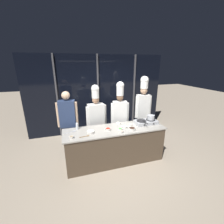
% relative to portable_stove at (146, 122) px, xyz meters
% --- Properties ---
extents(ground_plane, '(24.00, 24.00, 0.00)m').
position_rel_portable_stove_xyz_m(ground_plane, '(-0.88, -0.06, -0.94)').
color(ground_plane, gray).
extents(window_wall_back, '(4.78, 0.09, 2.70)m').
position_rel_portable_stove_xyz_m(window_wall_back, '(-0.88, 1.86, 0.41)').
color(window_wall_back, black).
rests_on(window_wall_back, ground_plane).
extents(demo_counter, '(2.47, 0.72, 0.90)m').
position_rel_portable_stove_xyz_m(demo_counter, '(-0.88, -0.06, -0.50)').
color(demo_counter, '#4C3D2D').
rests_on(demo_counter, ground_plane).
extents(portable_stove, '(0.59, 0.33, 0.10)m').
position_rel_portable_stove_xyz_m(portable_stove, '(0.00, 0.00, 0.00)').
color(portable_stove, '#B2B5BA').
rests_on(portable_stove, demo_counter).
extents(frying_pan, '(0.25, 0.44, 0.05)m').
position_rel_portable_stove_xyz_m(frying_pan, '(-0.13, -0.00, 0.07)').
color(frying_pan, '#232326').
rests_on(frying_pan, portable_stove).
extents(stock_pot, '(0.21, 0.19, 0.12)m').
position_rel_portable_stove_xyz_m(stock_pot, '(0.13, 0.00, 0.12)').
color(stock_pot, '#B7BABF').
rests_on(stock_pot, portable_stove).
extents(squeeze_bottle_clear, '(0.06, 0.06, 0.19)m').
position_rel_portable_stove_xyz_m(squeeze_bottle_clear, '(-1.75, 0.17, 0.04)').
color(squeeze_bottle_clear, white).
rests_on(squeeze_bottle_clear, demo_counter).
extents(prep_bowl_noodles, '(0.12, 0.12, 0.03)m').
position_rel_portable_stove_xyz_m(prep_bowl_noodles, '(-0.69, 0.20, -0.03)').
color(prep_bowl_noodles, silver).
rests_on(prep_bowl_noodles, demo_counter).
extents(prep_bowl_onion, '(0.15, 0.15, 0.05)m').
position_rel_portable_stove_xyz_m(prep_bowl_onion, '(-0.65, -0.08, -0.02)').
color(prep_bowl_onion, silver).
rests_on(prep_bowl_onion, demo_counter).
extents(prep_bowl_chili_flakes, '(0.14, 0.14, 0.05)m').
position_rel_portable_stove_xyz_m(prep_bowl_chili_flakes, '(-1.06, -0.09, -0.02)').
color(prep_bowl_chili_flakes, silver).
rests_on(prep_bowl_chili_flakes, demo_counter).
extents(prep_bowl_bean_sprouts, '(0.11, 0.11, 0.06)m').
position_rel_portable_stove_xyz_m(prep_bowl_bean_sprouts, '(-0.46, -0.03, -0.02)').
color(prep_bowl_bean_sprouts, silver).
rests_on(prep_bowl_bean_sprouts, demo_counter).
extents(prep_bowl_rice, '(0.17, 0.17, 0.06)m').
position_rel_portable_stove_xyz_m(prep_bowl_rice, '(-1.48, -0.13, -0.02)').
color(prep_bowl_rice, silver).
rests_on(prep_bowl_rice, demo_counter).
extents(prep_bowl_shrimp, '(0.10, 0.10, 0.05)m').
position_rel_portable_stove_xyz_m(prep_bowl_shrimp, '(-0.80, -0.31, -0.02)').
color(prep_bowl_shrimp, silver).
rests_on(prep_bowl_shrimp, demo_counter).
extents(prep_bowl_mushrooms, '(0.10, 0.10, 0.05)m').
position_rel_portable_stove_xyz_m(prep_bowl_mushrooms, '(-1.91, -0.26, -0.02)').
color(prep_bowl_mushrooms, silver).
rests_on(prep_bowl_mushrooms, demo_counter).
extents(prep_bowl_scallions, '(0.11, 0.11, 0.05)m').
position_rel_portable_stove_xyz_m(prep_bowl_scallions, '(-0.78, -0.18, -0.02)').
color(prep_bowl_scallions, silver).
rests_on(prep_bowl_scallions, demo_counter).
extents(prep_bowl_soy_glaze, '(0.17, 0.17, 0.05)m').
position_rel_portable_stove_xyz_m(prep_bowl_soy_glaze, '(-0.50, -0.23, -0.02)').
color(prep_bowl_soy_glaze, silver).
rests_on(prep_bowl_soy_glaze, demo_counter).
extents(serving_spoon_slotted, '(0.28, 0.11, 0.02)m').
position_rel_portable_stove_xyz_m(serving_spoon_slotted, '(-1.87, 0.06, -0.04)').
color(serving_spoon_slotted, '#B2B5BA').
rests_on(serving_spoon_slotted, demo_counter).
extents(serving_spoon_solid, '(0.23, 0.07, 0.02)m').
position_rel_portable_stove_xyz_m(serving_spoon_solid, '(-1.60, -0.26, -0.04)').
color(serving_spoon_solid, olive).
rests_on(serving_spoon_solid, demo_counter).
extents(person_guest, '(0.52, 0.26, 1.77)m').
position_rel_portable_stove_xyz_m(person_guest, '(-1.95, 0.53, 0.14)').
color(person_guest, '#2D3856').
rests_on(person_guest, ground_plane).
extents(chef_head, '(0.56, 0.27, 1.89)m').
position_rel_portable_stove_xyz_m(chef_head, '(-1.21, 0.57, 0.14)').
color(chef_head, '#232326').
rests_on(chef_head, ground_plane).
extents(chef_sous, '(0.50, 0.27, 1.95)m').
position_rel_portable_stove_xyz_m(chef_sous, '(-0.54, 0.53, 0.20)').
color(chef_sous, '#232326').
rests_on(chef_sous, ground_plane).
extents(chef_line, '(0.50, 0.23, 2.08)m').
position_rel_portable_stove_xyz_m(chef_line, '(0.20, 0.57, 0.32)').
color(chef_line, '#2D3856').
rests_on(chef_line, ground_plane).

